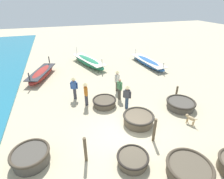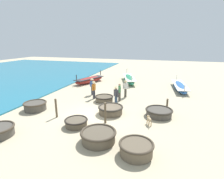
{
  "view_description": "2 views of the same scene",
  "coord_description": "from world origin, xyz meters",
  "px_view_note": "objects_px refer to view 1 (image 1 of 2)",
  "views": [
    {
      "loc": [
        -2.87,
        -6.63,
        6.51
      ],
      "look_at": [
        0.31,
        3.25,
        0.97
      ],
      "focal_mm": 28.0,
      "sensor_mm": 36.0,
      "label": 1
    },
    {
      "loc": [
        4.58,
        -10.57,
        5.0
      ],
      "look_at": [
        0.23,
        3.52,
        0.97
      ],
      "focal_mm": 28.0,
      "sensor_mm": 36.0,
      "label": 2
    }
  ],
  "objects_px": {
    "coracle_weathered": "(104,102)",
    "fisherman_crouching": "(120,89)",
    "fisherman_standing_left": "(127,96)",
    "long_boat_white_hull": "(148,62)",
    "coracle_front_right": "(31,156)",
    "coracle_front_left": "(189,169)",
    "dog": "(190,118)",
    "coracle_nearest": "(138,119)",
    "long_boat_red_hull": "(42,74)",
    "mooring_post_shoreline": "(85,150)",
    "fisherman_with_hat": "(117,80)",
    "mooring_post_mid_beach": "(154,130)",
    "fisherman_hauling": "(86,92)",
    "mooring_post_inland": "(177,92)",
    "long_boat_ochre_hull": "(88,62)",
    "coracle_center": "(181,104)",
    "coracle_upturned": "(133,159)",
    "fisherman_standing_right": "(74,87)"
  },
  "relations": [
    {
      "from": "fisherman_standing_left",
      "to": "mooring_post_mid_beach",
      "type": "distance_m",
      "value": 3.16
    },
    {
      "from": "coracle_weathered",
      "to": "fisherman_standing_left",
      "type": "distance_m",
      "value": 1.66
    },
    {
      "from": "coracle_nearest",
      "to": "mooring_post_shoreline",
      "type": "relative_size",
      "value": 1.37
    },
    {
      "from": "fisherman_standing_left",
      "to": "long_boat_white_hull",
      "type": "bearing_deg",
      "value": 53.13
    },
    {
      "from": "coracle_front_right",
      "to": "fisherman_with_hat",
      "type": "xyz_separation_m",
      "value": [
        5.8,
        5.13,
        0.62
      ]
    },
    {
      "from": "coracle_weathered",
      "to": "mooring_post_mid_beach",
      "type": "bearing_deg",
      "value": -69.33
    },
    {
      "from": "coracle_nearest",
      "to": "dog",
      "type": "relative_size",
      "value": 2.79
    },
    {
      "from": "long_boat_red_hull",
      "to": "mooring_post_shoreline",
      "type": "height_order",
      "value": "long_boat_red_hull"
    },
    {
      "from": "fisherman_crouching",
      "to": "fisherman_hauling",
      "type": "distance_m",
      "value": 2.38
    },
    {
      "from": "dog",
      "to": "fisherman_hauling",
      "type": "bearing_deg",
      "value": 144.46
    },
    {
      "from": "coracle_front_left",
      "to": "mooring_post_inland",
      "type": "distance_m",
      "value": 6.41
    },
    {
      "from": "coracle_nearest",
      "to": "mooring_post_mid_beach",
      "type": "xyz_separation_m",
      "value": [
        0.12,
        -1.51,
        0.36
      ]
    },
    {
      "from": "coracle_front_left",
      "to": "dog",
      "type": "distance_m",
      "value": 3.57
    },
    {
      "from": "coracle_front_right",
      "to": "fisherman_crouching",
      "type": "relative_size",
      "value": 1.08
    },
    {
      "from": "long_boat_white_hull",
      "to": "long_boat_ochre_hull",
      "type": "relative_size",
      "value": 0.98
    },
    {
      "from": "coracle_nearest",
      "to": "mooring_post_mid_beach",
      "type": "relative_size",
      "value": 1.33
    },
    {
      "from": "fisherman_standing_left",
      "to": "fisherman_crouching",
      "type": "bearing_deg",
      "value": 92.03
    },
    {
      "from": "long_boat_white_hull",
      "to": "dog",
      "type": "relative_size",
      "value": 8.85
    },
    {
      "from": "coracle_front_right",
      "to": "dog",
      "type": "distance_m",
      "value": 8.47
    },
    {
      "from": "fisherman_standing_left",
      "to": "fisherman_with_hat",
      "type": "bearing_deg",
      "value": 85.26
    },
    {
      "from": "coracle_nearest",
      "to": "fisherman_hauling",
      "type": "distance_m",
      "value": 3.82
    },
    {
      "from": "fisherman_with_hat",
      "to": "coracle_nearest",
      "type": "bearing_deg",
      "value": -91.96
    },
    {
      "from": "fisherman_with_hat",
      "to": "mooring_post_mid_beach",
      "type": "distance_m",
      "value": 5.63
    },
    {
      "from": "coracle_weathered",
      "to": "fisherman_with_hat",
      "type": "relative_size",
      "value": 0.96
    },
    {
      "from": "long_boat_ochre_hull",
      "to": "coracle_front_right",
      "type": "bearing_deg",
      "value": -112.62
    },
    {
      "from": "coracle_nearest",
      "to": "long_boat_red_hull",
      "type": "distance_m",
      "value": 10.17
    },
    {
      "from": "long_boat_white_hull",
      "to": "mooring_post_shoreline",
      "type": "bearing_deg",
      "value": -129.63
    },
    {
      "from": "long_boat_white_hull",
      "to": "mooring_post_mid_beach",
      "type": "height_order",
      "value": "mooring_post_mid_beach"
    },
    {
      "from": "coracle_center",
      "to": "mooring_post_shoreline",
      "type": "distance_m",
      "value": 7.06
    },
    {
      "from": "coracle_weathered",
      "to": "mooring_post_shoreline",
      "type": "distance_m",
      "value": 4.56
    },
    {
      "from": "fisherman_standing_left",
      "to": "coracle_center",
      "type": "bearing_deg",
      "value": -16.88
    },
    {
      "from": "coracle_center",
      "to": "long_boat_ochre_hull",
      "type": "distance_m",
      "value": 10.75
    },
    {
      "from": "long_boat_red_hull",
      "to": "fisherman_standing_left",
      "type": "bearing_deg",
      "value": -51.83
    },
    {
      "from": "long_boat_white_hull",
      "to": "fisherman_standing_left",
      "type": "height_order",
      "value": "fisherman_standing_left"
    },
    {
      "from": "coracle_front_left",
      "to": "coracle_weathered",
      "type": "distance_m",
      "value": 6.36
    },
    {
      "from": "coracle_center",
      "to": "coracle_weathered",
      "type": "bearing_deg",
      "value": 158.91
    },
    {
      "from": "coracle_upturned",
      "to": "dog",
      "type": "relative_size",
      "value": 2.2
    },
    {
      "from": "long_boat_ochre_hull",
      "to": "fisherman_hauling",
      "type": "xyz_separation_m",
      "value": [
        -1.62,
        -7.67,
        0.56
      ]
    },
    {
      "from": "mooring_post_mid_beach",
      "to": "mooring_post_shoreline",
      "type": "height_order",
      "value": "mooring_post_mid_beach"
    },
    {
      "from": "mooring_post_inland",
      "to": "long_boat_ochre_hull",
      "type": "bearing_deg",
      "value": 118.45
    },
    {
      "from": "fisherman_crouching",
      "to": "dog",
      "type": "xyz_separation_m",
      "value": [
        2.92,
        -3.83,
        -0.46
      ]
    },
    {
      "from": "fisherman_standing_right",
      "to": "coracle_front_right",
      "type": "bearing_deg",
      "value": -117.35
    },
    {
      "from": "coracle_nearest",
      "to": "fisherman_standing_right",
      "type": "relative_size",
      "value": 1.08
    },
    {
      "from": "coracle_upturned",
      "to": "fisherman_crouching",
      "type": "bearing_deg",
      "value": 76.07
    },
    {
      "from": "coracle_center",
      "to": "long_boat_white_hull",
      "type": "relative_size",
      "value": 0.33
    },
    {
      "from": "long_boat_white_hull",
      "to": "fisherman_crouching",
      "type": "xyz_separation_m",
      "value": [
        -5.27,
        -5.71,
        0.51
      ]
    },
    {
      "from": "coracle_front_left",
      "to": "dog",
      "type": "height_order",
      "value": "coracle_front_left"
    },
    {
      "from": "fisherman_hauling",
      "to": "dog",
      "type": "distance_m",
      "value": 6.53
    },
    {
      "from": "coracle_weathered",
      "to": "fisherman_crouching",
      "type": "height_order",
      "value": "fisherman_crouching"
    },
    {
      "from": "coracle_nearest",
      "to": "coracle_front_left",
      "type": "xyz_separation_m",
      "value": [
        0.5,
        -3.67,
        0.01
      ]
    }
  ]
}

